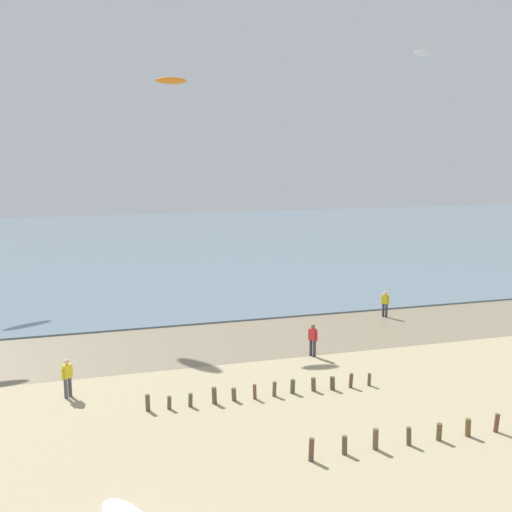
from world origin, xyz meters
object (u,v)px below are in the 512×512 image
(person_left_flank, at_px, (313,339))
(kite_aloft_7, at_px, (423,54))
(person_by_waterline, at_px, (385,303))
(kite_aloft_4, at_px, (171,81))
(person_right_flank, at_px, (67,377))

(person_left_flank, xyz_separation_m, kite_aloft_7, (17.92, 20.10, 18.03))
(person_by_waterline, xyz_separation_m, kite_aloft_4, (-12.79, 4.84, 14.01))
(person_by_waterline, height_order, person_right_flank, same)
(person_by_waterline, distance_m, kite_aloft_7, 25.25)
(kite_aloft_4, xyz_separation_m, kite_aloft_7, (23.36, 9.34, 4.02))
(person_right_flank, relative_size, kite_aloft_7, 0.63)
(person_right_flank, bearing_deg, kite_aloft_7, 36.35)
(kite_aloft_7, bearing_deg, person_right_flank, 5.94)
(person_left_flank, distance_m, person_right_flank, 12.36)
(kite_aloft_4, bearing_deg, person_by_waterline, 164.24)
(person_left_flank, bearing_deg, kite_aloft_7, 48.27)
(person_left_flank, relative_size, kite_aloft_7, 0.63)
(person_right_flank, distance_m, kite_aloft_4, 20.16)
(kite_aloft_4, bearing_deg, person_right_flank, 67.14)
(person_left_flank, bearing_deg, person_by_waterline, 38.80)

